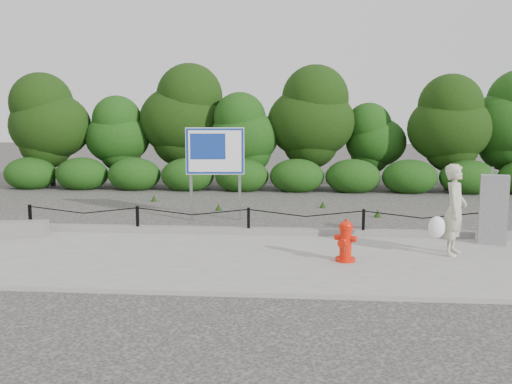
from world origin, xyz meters
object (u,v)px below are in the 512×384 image
object	(u,v)px
concrete_block	(22,229)
advertising_sign	(215,155)
pedestrian	(454,211)
fire_hydrant	(346,241)
utility_cabinet	(493,209)

from	to	relation	value
concrete_block	advertising_sign	xyz separation A→B (m)	(3.81, 2.67, 1.44)
pedestrian	concrete_block	size ratio (longest dim) A/B	1.62
concrete_block	fire_hydrant	bearing A→B (deg)	-11.98
pedestrian	advertising_sign	bearing A→B (deg)	79.91
advertising_sign	utility_cabinet	bearing A→B (deg)	-28.11
fire_hydrant	utility_cabinet	xyz separation A→B (m)	(3.10, 1.63, 0.34)
fire_hydrant	concrete_block	xyz separation A→B (m)	(-6.81, 1.44, -0.20)
concrete_block	utility_cabinet	distance (m)	9.92
pedestrian	concrete_block	world-z (taller)	pedestrian
fire_hydrant	advertising_sign	bearing A→B (deg)	151.14
pedestrian	concrete_block	xyz separation A→B (m)	(-8.84, 0.82, -0.67)
pedestrian	advertising_sign	size ratio (longest dim) A/B	0.72
concrete_block	pedestrian	bearing A→B (deg)	-5.30
fire_hydrant	pedestrian	distance (m)	2.18
pedestrian	advertising_sign	distance (m)	6.18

